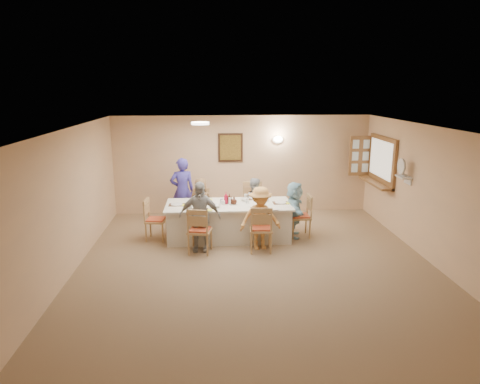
{
  "coord_description": "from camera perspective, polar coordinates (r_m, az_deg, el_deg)",
  "views": [
    {
      "loc": [
        -0.79,
        -7.25,
        3.18
      ],
      "look_at": [
        -0.2,
        1.4,
        1.05
      ],
      "focal_mm": 32.0,
      "sensor_mm": 36.0,
      "label": 1
    }
  ],
  "objects": [
    {
      "name": "plate_le",
      "position": [
        9.13,
        -8.44,
        -1.64
      ],
      "size": [
        0.25,
        0.25,
        0.02
      ],
      "primitive_type": "cylinder",
      "color": "white",
      "rests_on": "dining_table"
    },
    {
      "name": "diner_front_right",
      "position": [
        8.54,
        2.71,
        -3.51
      ],
      "size": [
        0.95,
        0.68,
        1.28
      ],
      "primitive_type": "imported",
      "rotation": [
        0.0,
        0.0,
        0.13
      ],
      "color": "#EBA655",
      "rests_on": "ground"
    },
    {
      "name": "hatch_sill",
      "position": [
        10.63,
        17.6,
        1.18
      ],
      "size": [
        0.3,
        1.5,
        0.05
      ],
      "primitive_type": "cube",
      "color": "brown",
      "rests_on": "room_walls"
    },
    {
      "name": "chair_back_left",
      "position": [
        9.96,
        -5.16,
        -2.19
      ],
      "size": [
        0.43,
        0.43,
        0.89
      ],
      "primitive_type": null,
      "rotation": [
        0.0,
        0.0,
        0.01
      ],
      "color": "tan",
      "rests_on": "ground"
    },
    {
      "name": "diner_back_right",
      "position": [
        9.85,
        1.8,
        -1.47
      ],
      "size": [
        0.74,
        0.66,
        1.17
      ],
      "primitive_type": "imported",
      "rotation": [
        0.0,
        0.0,
        2.95
      ],
      "color": "#9FA2AD",
      "rests_on": "ground"
    },
    {
      "name": "placemat_bl",
      "position": [
        9.51,
        -5.25,
        -0.98
      ],
      "size": [
        0.33,
        0.25,
        0.01
      ],
      "primitive_type": "cube",
      "color": "#472B19",
      "rests_on": "dining_table"
    },
    {
      "name": "condiment_malt",
      "position": [
        9.06,
        -0.81,
        -1.14
      ],
      "size": [
        0.21,
        0.21,
        0.17
      ],
      "primitive_type": "imported",
      "rotation": [
        0.0,
        0.0,
        0.33
      ],
      "color": "#3E1B10",
      "rests_on": "dining_table"
    },
    {
      "name": "room_walls",
      "position": [
        7.48,
        2.27,
        0.93
      ],
      "size": [
        7.0,
        7.0,
        7.0
      ],
      "color": "#E7BB8C",
      "rests_on": "ground"
    },
    {
      "name": "placemat_le",
      "position": [
        9.13,
        -8.44,
        -1.7
      ],
      "size": [
        0.33,
        0.25,
        0.01
      ],
      "primitive_type": "cube",
      "color": "#472B19",
      "rests_on": "dining_table"
    },
    {
      "name": "wall_sconce",
      "position": [
        10.9,
        5.08,
        7.01
      ],
      "size": [
        0.26,
        0.09,
        0.18
      ],
      "primitive_type": "ellipsoid",
      "color": "white",
      "rests_on": "room_walls"
    },
    {
      "name": "ceiling_light",
      "position": [
        8.78,
        -5.33,
        9.11
      ],
      "size": [
        0.36,
        0.36,
        0.05
      ],
      "primitive_type": "cylinder",
      "color": "white",
      "rests_on": "room_walls"
    },
    {
      "name": "napkin_fl",
      "position": [
        8.65,
        -4.17,
        -2.42
      ],
      "size": [
        0.14,
        0.14,
        0.01
      ],
      "primitive_type": "cube",
      "color": "#FDFE35",
      "rests_on": "dining_table"
    },
    {
      "name": "fan_shelf",
      "position": [
        9.35,
        20.98,
        1.91
      ],
      "size": [
        0.22,
        0.36,
        0.03
      ],
      "primitive_type": "cube",
      "color": "white",
      "rests_on": "room_walls"
    },
    {
      "name": "diner_right_end",
      "position": [
        9.31,
        7.25,
        -2.33
      ],
      "size": [
        1.25,
        0.74,
        1.22
      ],
      "primitive_type": "imported",
      "rotation": [
        0.0,
        0.0,
        1.4
      ],
      "color": "#99CDE4",
      "rests_on": "ground"
    },
    {
      "name": "bowl_a",
      "position": [
        8.88,
        -3.33,
        -1.86
      ],
      "size": [
        0.26,
        0.26,
        0.05
      ],
      "primitive_type": "imported",
      "rotation": [
        0.0,
        0.0,
        0.1
      ],
      "color": "white",
      "rests_on": "dining_table"
    },
    {
      "name": "placemat_br",
      "position": [
        9.55,
        1.97,
        -0.86
      ],
      "size": [
        0.37,
        0.27,
        0.01
      ],
      "primitive_type": "cube",
      "color": "#472B19",
      "rests_on": "dining_table"
    },
    {
      "name": "napkin_br",
      "position": [
        9.52,
        3.08,
        -0.87
      ],
      "size": [
        0.13,
        0.13,
        0.01
      ],
      "primitive_type": "cube",
      "color": "#FDFE35",
      "rests_on": "dining_table"
    },
    {
      "name": "bowl_b",
      "position": [
        9.37,
        0.67,
        -0.99
      ],
      "size": [
        0.32,
        0.32,
        0.06
      ],
      "primitive_type": "imported",
      "rotation": [
        0.0,
        0.0,
        -0.42
      ],
      "color": "white",
      "rests_on": "dining_table"
    },
    {
      "name": "napkin_fr",
      "position": [
        8.72,
        3.74,
        -2.27
      ],
      "size": [
        0.14,
        0.14,
        0.01
      ],
      "primitive_type": "cube",
      "color": "#FDFE35",
      "rests_on": "dining_table"
    },
    {
      "name": "plate_fr",
      "position": [
        8.75,
        2.53,
        -2.18
      ],
      "size": [
        0.25,
        0.25,
        0.02
      ],
      "primitive_type": "cylinder",
      "color": "white",
      "rests_on": "dining_table"
    },
    {
      "name": "desk_fan",
      "position": [
        9.31,
        20.9,
        2.81
      ],
      "size": [
        0.3,
        0.3,
        0.28
      ],
      "primitive_type": null,
      "color": "#A5A5A8",
      "rests_on": "fan_shelf"
    },
    {
      "name": "shutter_door",
      "position": [
        11.19,
        15.73,
        4.65
      ],
      "size": [
        0.55,
        0.04,
        1.0
      ],
      "primitive_type": "cube",
      "color": "brown",
      "rests_on": "room_walls"
    },
    {
      "name": "wall_picture",
      "position": [
        10.82,
        -1.28,
        5.95
      ],
      "size": [
        0.62,
        0.05,
        0.72
      ],
      "color": "black",
      "rests_on": "room_walls"
    },
    {
      "name": "teacup_b",
      "position": [
        9.62,
        0.76,
        -0.51
      ],
      "size": [
        0.13,
        0.13,
        0.08
      ],
      "primitive_type": "imported",
      "rotation": [
        0.0,
        0.0,
        0.29
      ],
      "color": "white",
      "rests_on": "dining_table"
    },
    {
      "name": "placemat_fl",
      "position": [
        8.7,
        -5.36,
        -2.39
      ],
      "size": [
        0.33,
        0.25,
        0.01
      ],
      "primitive_type": "cube",
      "color": "#472B19",
      "rests_on": "dining_table"
    },
    {
      "name": "dining_table",
      "position": [
        9.22,
        -1.51,
        -3.88
      ],
      "size": [
        2.66,
        1.13,
        0.76
      ],
      "primitive_type": "cube",
      "color": "silver",
      "rests_on": "ground"
    },
    {
      "name": "plate_fl",
      "position": [
        8.7,
        -5.36,
        -2.32
      ],
      "size": [
        0.25,
        0.25,
        0.02
      ],
      "primitive_type": "cylinder",
      "color": "white",
      "rests_on": "dining_table"
    },
    {
      "name": "plate_bl",
      "position": [
        9.51,
        -5.25,
        -0.92
      ],
      "size": [
        0.24,
        0.24,
        0.02
      ],
      "primitive_type": "cylinder",
      "color": "white",
      "rests_on": "dining_table"
    },
    {
      "name": "placemat_fr",
      "position": [
        8.75,
        2.53,
        -2.24
      ],
      "size": [
        0.33,
        0.25,
        0.01
      ],
      "primitive_type": "cube",
      "color": "#472B19",
      "rests_on": "dining_table"
    },
    {
      "name": "condiment_brown",
      "position": [
        9.11,
        -1.41,
        -0.9
      ],
      "size": [
        0.11,
        0.11,
        0.21
      ],
      "primitive_type": "imported",
      "rotation": [
        0.0,
        0.0,
        -0.06
      ],
      "color": "#3E1B10",
      "rests_on": "dining_table"
    },
    {
      "name": "placemat_re",
      "position": [
        9.22,
        5.45,
        -1.46
      ],
      "size": [
        0.33,
        0.25,
        0.01
      ],
      "primitive_type": "cube",
      "color": "#472B19",
      "rests_on": "dining_table"
    },
    {
      "name": "napkin_re",
      "position": [
        9.2,
        6.61,
        -1.47
      ],
      "size": [
        0.14,
        0.14,
        0.01
      ],
      "primitive_type": "cube",
      "color": "#FDFE35",
      "rests_on": "dining_table"
    },
    {
      "name": "chair_front_right",
      "position": [
        8.47,
        2.79,
        -4.81
      ],
      "size": [
        0.49,
        0.49,
        0.95
      ],
      "primitive_type": null,
      "rotation": [
        0.0,
        0.0,
        3.08
      ],
      "color": "tan",
      "rests_on": "ground"
    },
    {
      "name": "serving_hatch",
      "position": [
        10.58,
        18.41,
        3.96
      ],
      "size": [
        0.06,
        1.5,
        1.15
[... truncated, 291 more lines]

